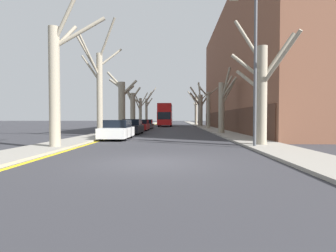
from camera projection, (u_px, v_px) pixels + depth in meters
ground_plane at (152, 162)px, 9.26m from camera, size 300.00×300.00×0.00m
sidewalk_left at (147, 125)px, 59.39m from camera, size 2.44×120.00×0.12m
sidewalk_right at (198, 125)px, 59.04m from camera, size 2.44×120.00×0.12m
building_facade_right at (261, 70)px, 34.39m from camera, size 10.08×38.08×15.94m
kerb_line_stripe at (153, 125)px, 59.35m from camera, size 0.24×120.00×0.01m
street_tree_left_0 at (57, 80)px, 13.35m from camera, size 2.83×1.42×8.08m
street_tree_left_1 at (99, 86)px, 21.73m from camera, size 3.63×2.84×9.57m
street_tree_left_2 at (122, 103)px, 30.53m from camera, size 4.10×2.48×7.31m
street_tree_left_3 at (133, 109)px, 38.92m from camera, size 2.25×1.89×6.30m
street_tree_left_4 at (140, 109)px, 46.48m from camera, size 4.66×2.59×6.49m
street_tree_left_5 at (147, 109)px, 55.24m from camera, size 2.36×2.54×8.16m
street_tree_right_0 at (262, 88)px, 14.40m from camera, size 3.28×3.62×7.42m
street_tree_right_1 at (223, 104)px, 25.67m from camera, size 1.59×3.36×6.22m
street_tree_right_2 at (208, 108)px, 37.59m from camera, size 3.21×3.63×6.86m
street_tree_right_3 at (200, 107)px, 49.56m from camera, size 4.12×3.56×8.63m
street_tree_right_4 at (196, 109)px, 60.77m from camera, size 4.04×4.69×7.91m
double_decker_bus at (165, 114)px, 51.07m from camera, size 2.59×10.28×4.25m
parked_car_0 at (117, 130)px, 19.38m from camera, size 1.89×4.31×1.43m
parked_car_1 at (132, 127)px, 25.99m from camera, size 1.83×4.45×1.48m
parked_car_2 at (141, 125)px, 32.78m from camera, size 1.77×4.25×1.40m
parked_car_3 at (147, 124)px, 38.66m from camera, size 1.73×4.57×1.39m
lamp_post at (253, 63)px, 13.52m from camera, size 1.40×0.20×7.88m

